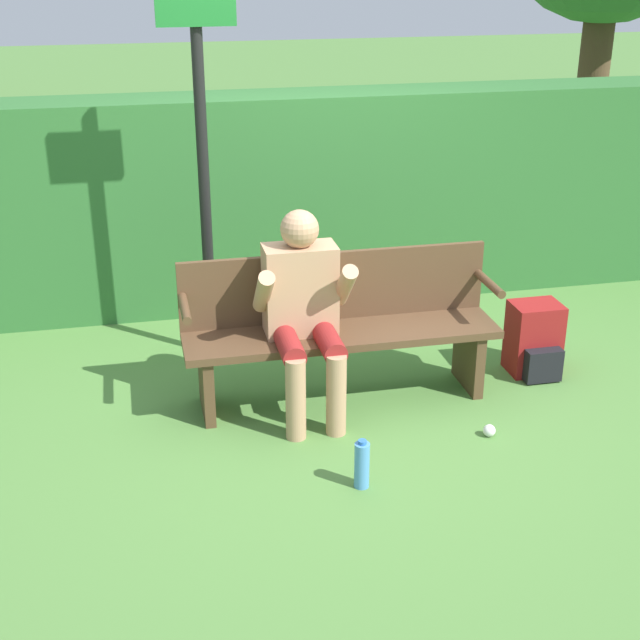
{
  "coord_description": "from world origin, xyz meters",
  "views": [
    {
      "loc": [
        -1.12,
        -4.53,
        2.51
      ],
      "look_at": [
        -0.15,
        -0.1,
        0.56
      ],
      "focal_mm": 50.0,
      "sensor_mm": 36.0,
      "label": 1
    }
  ],
  "objects_px": {
    "park_bench": "(339,325)",
    "signpost": "(202,137)",
    "water_bottle": "(362,465)",
    "backpack": "(535,341)",
    "person_seated": "(304,305)"
  },
  "relations": [
    {
      "from": "person_seated",
      "to": "signpost",
      "type": "distance_m",
      "value": 1.24
    },
    {
      "from": "park_bench",
      "to": "backpack",
      "type": "bearing_deg",
      "value": 1.31
    },
    {
      "from": "park_bench",
      "to": "signpost",
      "type": "bearing_deg",
      "value": 132.64
    },
    {
      "from": "person_seated",
      "to": "water_bottle",
      "type": "relative_size",
      "value": 4.4
    },
    {
      "from": "signpost",
      "to": "water_bottle",
      "type": "bearing_deg",
      "value": -71.94
    },
    {
      "from": "park_bench",
      "to": "signpost",
      "type": "height_order",
      "value": "signpost"
    },
    {
      "from": "person_seated",
      "to": "water_bottle",
      "type": "bearing_deg",
      "value": -82.28
    },
    {
      "from": "signpost",
      "to": "backpack",
      "type": "bearing_deg",
      "value": -20.02
    },
    {
      "from": "water_bottle",
      "to": "park_bench",
      "type": "bearing_deg",
      "value": 83.18
    },
    {
      "from": "park_bench",
      "to": "backpack",
      "type": "distance_m",
      "value": 1.28
    },
    {
      "from": "park_bench",
      "to": "water_bottle",
      "type": "height_order",
      "value": "park_bench"
    },
    {
      "from": "park_bench",
      "to": "water_bottle",
      "type": "bearing_deg",
      "value": -96.82
    },
    {
      "from": "person_seated",
      "to": "backpack",
      "type": "height_order",
      "value": "person_seated"
    },
    {
      "from": "backpack",
      "to": "signpost",
      "type": "bearing_deg",
      "value": 159.98
    },
    {
      "from": "park_bench",
      "to": "backpack",
      "type": "relative_size",
      "value": 4.02
    }
  ]
}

